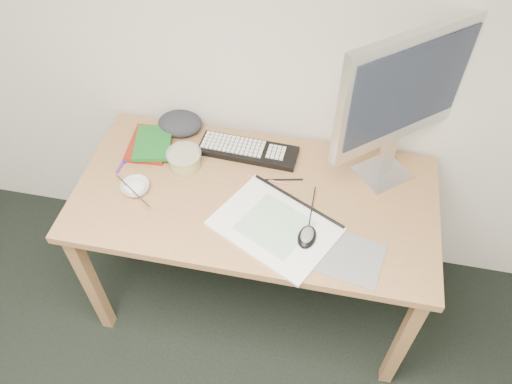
% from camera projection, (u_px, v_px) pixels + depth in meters
% --- Properties ---
extents(desk, '(1.40, 0.70, 0.75)m').
position_uv_depth(desk, '(255.00, 208.00, 1.99)').
color(desk, '#A5774B').
rests_on(desk, ground).
extents(mousepad, '(0.25, 0.24, 0.00)m').
position_uv_depth(mousepad, '(350.00, 258.00, 1.74)').
color(mousepad, slate).
rests_on(mousepad, desk).
extents(sketchpad, '(0.52, 0.46, 0.01)m').
position_uv_depth(sketchpad, '(275.00, 226.00, 1.82)').
color(sketchpad, white).
rests_on(sketchpad, desk).
extents(keyboard, '(0.42, 0.15, 0.02)m').
position_uv_depth(keyboard, '(248.00, 151.00, 2.07)').
color(keyboard, black).
rests_on(keyboard, desk).
extents(monitor, '(0.44, 0.39, 0.64)m').
position_uv_depth(monitor, '(404.00, 93.00, 1.70)').
color(monitor, silver).
rests_on(monitor, desk).
extents(mouse, '(0.08, 0.11, 0.04)m').
position_uv_depth(mouse, '(307.00, 235.00, 1.77)').
color(mouse, black).
rests_on(mouse, sketchpad).
extents(rice_bowl, '(0.14, 0.14, 0.03)m').
position_uv_depth(rice_bowl, '(135.00, 188.00, 1.93)').
color(rice_bowl, white).
rests_on(rice_bowl, desk).
extents(chopsticks, '(0.19, 0.14, 0.02)m').
position_uv_depth(chopsticks, '(132.00, 190.00, 1.90)').
color(chopsticks, '#B8B7BA').
rests_on(chopsticks, rice_bowl).
extents(fruit_tub, '(0.16, 0.16, 0.07)m').
position_uv_depth(fruit_tub, '(184.00, 159.00, 2.01)').
color(fruit_tub, '#EFD654').
rests_on(fruit_tub, desk).
extents(book_red, '(0.18, 0.23, 0.02)m').
position_uv_depth(book_red, '(150.00, 144.00, 2.10)').
color(book_red, maroon).
rests_on(book_red, desk).
extents(book_green, '(0.19, 0.23, 0.02)m').
position_uv_depth(book_green, '(153.00, 143.00, 2.07)').
color(book_green, '#186120').
rests_on(book_green, book_red).
extents(cloth_lump, '(0.16, 0.14, 0.07)m').
position_uv_depth(cloth_lump, '(180.00, 124.00, 2.15)').
color(cloth_lump, '#222329').
rests_on(cloth_lump, desk).
extents(pencil_pink, '(0.16, 0.02, 0.01)m').
position_uv_depth(pencil_pink, '(268.00, 180.00, 1.98)').
color(pencil_pink, '#D76B8F').
rests_on(pencil_pink, desk).
extents(pencil_tan, '(0.12, 0.13, 0.01)m').
position_uv_depth(pencil_tan, '(256.00, 189.00, 1.94)').
color(pencil_tan, tan).
rests_on(pencil_tan, desk).
extents(pencil_black, '(0.18, 0.05, 0.01)m').
position_uv_depth(pencil_black, '(280.00, 180.00, 1.98)').
color(pencil_black, black).
rests_on(pencil_black, desk).
extents(marker_blue, '(0.06, 0.13, 0.01)m').
position_uv_depth(marker_blue, '(135.00, 152.00, 2.07)').
color(marker_blue, '#1F25AD').
rests_on(marker_blue, desk).
extents(marker_orange, '(0.05, 0.13, 0.01)m').
position_uv_depth(marker_orange, '(139.00, 149.00, 2.09)').
color(marker_orange, '#D86019').
rests_on(marker_orange, desk).
extents(marker_purple, '(0.02, 0.12, 0.01)m').
position_uv_depth(marker_purple, '(123.00, 162.00, 2.04)').
color(marker_purple, '#632589').
rests_on(marker_purple, desk).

